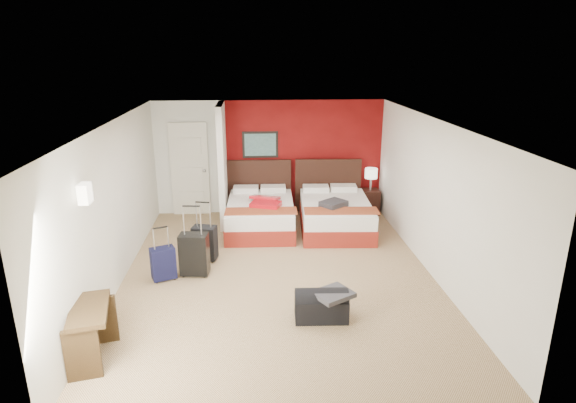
{
  "coord_description": "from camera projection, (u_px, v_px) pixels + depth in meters",
  "views": [
    {
      "loc": [
        -0.39,
        -7.07,
        3.53
      ],
      "look_at": [
        0.22,
        0.8,
        1.0
      ],
      "focal_mm": 29.68,
      "sensor_mm": 36.0,
      "label": 1
    }
  ],
  "objects": [
    {
      "name": "entry_door",
      "position": [
        190.0,
        169.0,
        10.42
      ],
      "size": [
        0.82,
        0.06,
        2.05
      ],
      "primitive_type": "cube",
      "color": "silver",
      "rests_on": "ground"
    },
    {
      "name": "ground",
      "position": [
        278.0,
        274.0,
        7.82
      ],
      "size": [
        6.5,
        6.5,
        0.0
      ],
      "primitive_type": "plane",
      "color": "tan",
      "rests_on": "ground"
    },
    {
      "name": "partition_wall",
      "position": [
        223.0,
        165.0,
        9.85
      ],
      "size": [
        0.12,
        1.2,
        2.5
      ],
      "primitive_type": "cube",
      "color": "silver",
      "rests_on": "ground"
    },
    {
      "name": "desk",
      "position": [
        92.0,
        334.0,
        5.58
      ],
      "size": [
        0.58,
        0.91,
        0.7
      ],
      "primitive_type": "cube",
      "rotation": [
        0.0,
        0.0,
        0.21
      ],
      "color": "#322110",
      "rests_on": "ground"
    },
    {
      "name": "suitcase_navy",
      "position": [
        163.0,
        265.0,
        7.57
      ],
      "size": [
        0.43,
        0.35,
        0.52
      ],
      "primitive_type": "cube",
      "rotation": [
        0.0,
        0.0,
        0.4
      ],
      "color": "black",
      "rests_on": "ground"
    },
    {
      "name": "red_suitcase_open",
      "position": [
        265.0,
        201.0,
        9.52
      ],
      "size": [
        0.79,
        0.92,
        0.1
      ],
      "primitive_type": "cube",
      "rotation": [
        0.0,
        0.0,
        -0.34
      ],
      "color": "red",
      "rests_on": "bed_left"
    },
    {
      "name": "bed_left",
      "position": [
        261.0,
        216.0,
        9.72
      ],
      "size": [
        1.42,
        1.97,
        0.58
      ],
      "primitive_type": "cube",
      "rotation": [
        0.0,
        0.0,
        -0.04
      ],
      "color": "white",
      "rests_on": "ground"
    },
    {
      "name": "bed_right",
      "position": [
        335.0,
        216.0,
        9.7
      ],
      "size": [
        1.51,
        2.06,
        0.59
      ],
      "primitive_type": "cube",
      "rotation": [
        0.0,
        0.0,
        -0.06
      ],
      "color": "white",
      "rests_on": "ground"
    },
    {
      "name": "jacket_bundle",
      "position": [
        333.0,
        204.0,
        9.3
      ],
      "size": [
        0.6,
        0.59,
        0.11
      ],
      "primitive_type": "cube",
      "rotation": [
        0.0,
        0.0,
        0.67
      ],
      "color": "#343438",
      "rests_on": "bed_right"
    },
    {
      "name": "room_walls",
      "position": [
        197.0,
        180.0,
        8.68
      ],
      "size": [
        5.02,
        6.52,
        2.5
      ],
      "color": "white",
      "rests_on": "ground"
    },
    {
      "name": "duffel_bag",
      "position": [
        321.0,
        307.0,
        6.49
      ],
      "size": [
        0.74,
        0.42,
        0.36
      ],
      "primitive_type": "cube",
      "rotation": [
        0.0,
        0.0,
        -0.05
      ],
      "color": "black",
      "rests_on": "ground"
    },
    {
      "name": "red_accent_panel",
      "position": [
        303.0,
        157.0,
        10.56
      ],
      "size": [
        3.5,
        0.04,
        2.5
      ],
      "primitive_type": "cube",
      "color": "maroon",
      "rests_on": "ground"
    },
    {
      "name": "jacket_draped",
      "position": [
        333.0,
        294.0,
        6.39
      ],
      "size": [
        0.62,
        0.59,
        0.06
      ],
      "primitive_type": "cube",
      "rotation": [
        0.0,
        0.0,
        0.52
      ],
      "color": "#3C3B41",
      "rests_on": "duffel_bag"
    },
    {
      "name": "suitcase_black",
      "position": [
        194.0,
        256.0,
        7.71
      ],
      "size": [
        0.48,
        0.33,
        0.68
      ],
      "primitive_type": "cube",
      "rotation": [
        0.0,
        0.0,
        -0.12
      ],
      "color": "black",
      "rests_on": "ground"
    },
    {
      "name": "nightstand",
      "position": [
        370.0,
        202.0,
        10.66
      ],
      "size": [
        0.39,
        0.39,
        0.55
      ],
      "primitive_type": "cube",
      "rotation": [
        0.0,
        0.0,
        -0.0
      ],
      "color": "black",
      "rests_on": "ground"
    },
    {
      "name": "suitcase_charcoal",
      "position": [
        205.0,
        244.0,
        8.28
      ],
      "size": [
        0.45,
        0.34,
        0.59
      ],
      "primitive_type": "cube",
      "rotation": [
        0.0,
        0.0,
        -0.24
      ],
      "color": "black",
      "rests_on": "ground"
    },
    {
      "name": "table_lamp",
      "position": [
        371.0,
        179.0,
        10.5
      ],
      "size": [
        0.35,
        0.35,
        0.49
      ],
      "primitive_type": "cylinder",
      "rotation": [
        0.0,
        0.0,
        -0.32
      ],
      "color": "silver",
      "rests_on": "nightstand"
    }
  ]
}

